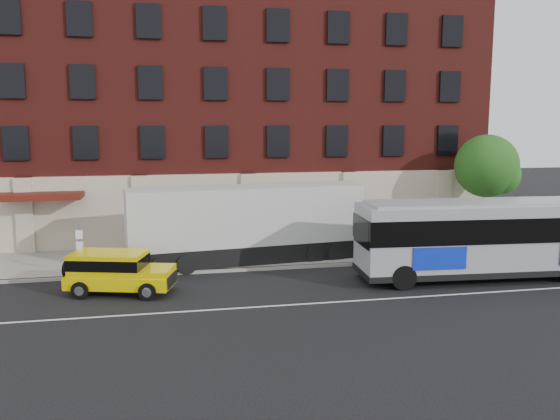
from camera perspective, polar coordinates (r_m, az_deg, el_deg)
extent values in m
plane|color=black|center=(22.22, 1.33, -9.77)|extent=(120.00, 120.00, 0.00)
cube|color=gray|center=(30.72, -2.37, -4.42)|extent=(60.00, 6.00, 0.15)
cube|color=gray|center=(27.85, -1.39, -5.79)|extent=(60.00, 0.25, 0.15)
cube|color=silver|center=(22.68, 1.05, -9.37)|extent=(60.00, 0.12, 0.01)
cube|color=#5C1A15|center=(37.85, -4.36, 9.59)|extent=(30.00, 10.00, 15.00)
cube|color=#B9A993|center=(33.10, -3.16, 0.18)|extent=(30.00, 0.35, 4.00)
cube|color=#4F140E|center=(32.41, -22.58, 1.31)|extent=(4.20, 2.20, 0.30)
cube|color=#B9A993|center=(33.49, -23.90, -0.45)|extent=(0.90, 0.55, 4.00)
cube|color=#B9A993|center=(32.70, -13.60, -0.15)|extent=(0.90, 0.55, 4.00)
cube|color=#B9A993|center=(33.01, -3.14, 0.16)|extent=(0.90, 0.55, 4.00)
cube|color=#B9A993|center=(34.37, 6.81, 0.45)|extent=(0.90, 0.55, 4.00)
cube|color=#B9A993|center=(36.67, 15.76, 0.70)|extent=(0.90, 0.55, 4.00)
cube|color=black|center=(33.37, -24.66, 6.04)|extent=(1.30, 0.20, 1.80)
cube|color=black|center=(32.76, -18.66, 6.33)|extent=(1.30, 0.20, 1.80)
cube|color=black|center=(32.50, -12.50, 6.57)|extent=(1.30, 0.20, 1.80)
cube|color=black|center=(32.63, -6.30, 6.72)|extent=(1.30, 0.20, 1.80)
cube|color=black|center=(33.12, -0.22, 6.80)|extent=(1.30, 0.20, 1.80)
cube|color=black|center=(33.97, 5.63, 6.81)|extent=(1.30, 0.20, 1.80)
cube|color=black|center=(35.15, 11.13, 6.75)|extent=(1.30, 0.20, 1.80)
cube|color=black|center=(36.63, 16.23, 6.64)|extent=(1.30, 0.20, 1.80)
cube|color=black|center=(33.42, -25.02, 11.51)|extent=(1.30, 0.20, 1.80)
cube|color=black|center=(32.81, -18.94, 11.92)|extent=(1.30, 0.20, 1.80)
cube|color=black|center=(32.55, -12.68, 12.20)|extent=(1.30, 0.20, 1.80)
cube|color=black|center=(32.68, -6.39, 12.34)|extent=(1.30, 0.20, 1.80)
cube|color=black|center=(33.17, -0.22, 12.34)|extent=(1.30, 0.20, 1.80)
cube|color=black|center=(34.02, 5.71, 12.20)|extent=(1.30, 0.20, 1.80)
cube|color=black|center=(35.20, 11.29, 11.96)|extent=(1.30, 0.20, 1.80)
cube|color=black|center=(36.68, 16.45, 11.64)|extent=(1.30, 0.20, 1.80)
cube|color=black|center=(33.78, -25.38, 16.93)|extent=(1.30, 0.20, 1.80)
cube|color=black|center=(33.17, -19.22, 17.44)|extent=(1.30, 0.20, 1.80)
cube|color=black|center=(32.92, -12.88, 17.76)|extent=(1.30, 0.20, 1.80)
cube|color=black|center=(33.04, -6.49, 17.89)|extent=(1.30, 0.20, 1.80)
cube|color=black|center=(33.53, -0.22, 17.80)|extent=(1.30, 0.20, 1.80)
cube|color=black|center=(34.37, 5.79, 17.54)|extent=(1.30, 0.20, 1.80)
cube|color=black|center=(35.54, 11.44, 17.12)|extent=(1.30, 0.20, 1.80)
cube|color=black|center=(37.00, 16.67, 16.59)|extent=(1.30, 0.20, 1.80)
cube|color=black|center=(33.29, -21.33, -1.05)|extent=(2.60, 0.15, 2.80)
cube|color=black|center=(32.77, -10.95, -0.76)|extent=(2.60, 0.15, 2.80)
cube|color=black|center=(33.34, -0.59, -0.44)|extent=(2.60, 0.15, 2.80)
cube|color=black|center=(34.95, 9.12, -0.13)|extent=(2.60, 0.15, 2.80)
cylinder|color=slate|center=(27.65, -19.15, -3.88)|extent=(0.07, 0.07, 2.50)
cube|color=white|center=(27.34, -19.27, -2.31)|extent=(0.30, 0.03, 0.40)
cube|color=white|center=(27.44, -19.22, -3.34)|extent=(0.30, 0.03, 0.35)
cylinder|color=#3E2C1F|center=(35.52, 19.53, -0.54)|extent=(0.32, 0.32, 3.00)
sphere|color=#1D4914|center=(35.20, 19.76, 4.12)|extent=(3.60, 3.60, 3.60)
sphere|color=#1D4914|center=(35.27, 21.03, 3.25)|extent=(2.20, 2.20, 2.20)
sphere|color=#1D4914|center=(35.27, 18.56, 3.54)|extent=(2.00, 2.00, 2.00)
cube|color=#92949A|center=(27.86, 20.99, -2.50)|extent=(13.05, 3.49, 3.07)
cube|color=black|center=(28.16, 20.83, -5.35)|extent=(13.11, 3.55, 0.27)
cube|color=#92949A|center=(27.62, 21.17, 0.74)|extent=(12.39, 3.13, 0.13)
cube|color=black|center=(27.77, 21.05, -1.46)|extent=(13.14, 3.58, 1.08)
cube|color=#0C25C1|center=(25.27, 15.54, -4.65)|extent=(2.36, 0.19, 0.97)
cube|color=#0C25C1|center=(30.77, 24.99, -2.80)|extent=(2.36, 0.19, 0.97)
cylinder|color=black|center=(25.06, 12.13, -6.54)|extent=(1.09, 0.39, 1.08)
cylinder|color=black|center=(27.29, 10.40, -5.23)|extent=(1.09, 0.39, 1.08)
cylinder|color=black|center=(30.68, 24.72, -4.35)|extent=(1.09, 0.39, 1.08)
cube|color=#ECCF00|center=(24.90, -15.46, -6.66)|extent=(4.59, 2.85, 0.53)
cube|color=#ECCF00|center=(24.89, -16.59, -5.03)|extent=(3.29, 2.46, 0.89)
cube|color=black|center=(24.88, -16.59, -4.93)|extent=(3.34, 2.51, 0.44)
cube|color=#ECCF00|center=(24.35, -12.22, -5.92)|extent=(1.74, 1.98, 0.27)
cube|color=black|center=(24.26, -10.63, -6.79)|extent=(0.43, 1.39, 0.49)
cylinder|color=black|center=(25.64, -20.29, -5.53)|extent=(0.37, 0.70, 0.68)
cylinder|color=black|center=(23.74, -12.97, -7.88)|extent=(0.75, 0.43, 0.71)
cylinder|color=silver|center=(23.74, -12.97, -7.88)|extent=(0.45, 0.36, 0.39)
cylinder|color=black|center=(25.34, -11.82, -6.78)|extent=(0.75, 0.43, 0.71)
cylinder|color=silver|center=(25.34, -11.82, -6.78)|extent=(0.45, 0.36, 0.39)
cylinder|color=black|center=(24.68, -19.16, -7.51)|extent=(0.75, 0.43, 0.71)
cylinder|color=silver|center=(24.68, -19.16, -7.51)|extent=(0.45, 0.36, 0.39)
cylinder|color=black|center=(26.22, -17.66, -6.49)|extent=(0.75, 0.43, 0.71)
cylinder|color=silver|center=(26.22, -17.66, -6.49)|extent=(0.45, 0.36, 0.39)
cube|color=black|center=(29.03, -3.28, -4.27)|extent=(11.87, 3.68, 1.07)
cube|color=silver|center=(28.66, -3.32, -0.48)|extent=(11.87, 3.71, 2.82)
cylinder|color=black|center=(27.20, -11.66, -5.43)|extent=(1.00, 0.38, 0.97)
cylinder|color=black|center=(29.36, -12.16, -4.40)|extent=(1.00, 0.38, 0.97)
cylinder|color=black|center=(27.34, -9.22, -5.29)|extent=(1.00, 0.38, 0.97)
cylinder|color=black|center=(29.50, -9.90, -4.27)|extent=(1.00, 0.38, 0.97)
cylinder|color=black|center=(28.98, 3.46, -4.39)|extent=(1.00, 0.38, 0.97)
cylinder|color=black|center=(31.02, 1.94, -3.51)|extent=(1.00, 0.38, 0.97)
cylinder|color=black|center=(29.41, 5.58, -4.22)|extent=(1.00, 0.38, 0.97)
cylinder|color=black|center=(31.43, 3.95, -3.36)|extent=(1.00, 0.38, 0.97)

